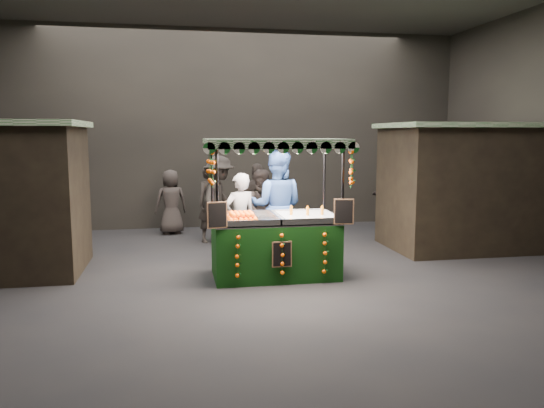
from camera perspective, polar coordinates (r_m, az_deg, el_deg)
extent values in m
plane|color=black|center=(9.04, -1.21, -7.73)|extent=(12.00, 12.00, 0.00)
cube|color=black|center=(13.68, -4.62, 8.01)|extent=(12.00, 0.10, 5.00)
cube|color=black|center=(3.87, 10.78, 9.23)|extent=(12.00, 0.10, 5.00)
cube|color=black|center=(11.70, 19.31, 1.57)|extent=(2.80, 2.00, 2.50)
cube|color=#104915|center=(11.65, 19.59, 7.94)|extent=(3.00, 2.20, 0.10)
cube|color=black|center=(8.91, 0.31, -4.88)|extent=(2.04, 1.11, 0.93)
cube|color=silver|center=(8.82, 0.31, -1.82)|extent=(2.04, 1.11, 0.04)
cylinder|color=black|center=(8.15, -5.87, -1.44)|extent=(0.05, 0.05, 2.22)
cylinder|color=black|center=(8.53, 7.54, -1.07)|extent=(0.05, 0.05, 2.22)
cylinder|color=black|center=(9.19, -6.39, -0.43)|extent=(0.05, 0.05, 2.22)
cylinder|color=black|center=(9.53, 5.59, -0.14)|extent=(0.05, 0.05, 2.22)
cube|color=#104915|center=(8.71, 0.32, 6.76)|extent=(2.27, 1.34, 0.07)
cube|color=silver|center=(8.93, 3.82, -1.36)|extent=(0.91, 1.00, 0.07)
cube|color=black|center=(8.09, -5.90, -1.18)|extent=(0.31, 0.09, 0.41)
cube|color=black|center=(8.48, 7.72, -0.81)|extent=(0.31, 0.09, 0.41)
cube|color=black|center=(8.34, 1.07, -5.42)|extent=(0.32, 0.02, 0.41)
imported|color=gray|center=(9.65, -3.45, -1.65)|extent=(0.71, 0.58, 1.68)
imported|color=#2A4988|center=(9.82, 0.51, -0.27)|extent=(1.21, 1.06, 2.09)
imported|color=black|center=(11.79, -6.56, 0.03)|extent=(0.73, 0.61, 1.70)
imported|color=#2E2725|center=(10.66, -0.89, -0.77)|extent=(0.84, 0.66, 1.68)
imported|color=#2E2825|center=(11.26, -1.48, -0.11)|extent=(1.04, 0.43, 1.77)
imported|color=black|center=(11.64, -5.69, 0.47)|extent=(1.18, 1.42, 1.91)
imported|color=#2E2725|center=(12.88, -10.79, 0.23)|extent=(0.84, 0.64, 1.55)
imported|color=black|center=(11.82, 14.06, 0.38)|extent=(1.52, 1.75, 1.91)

